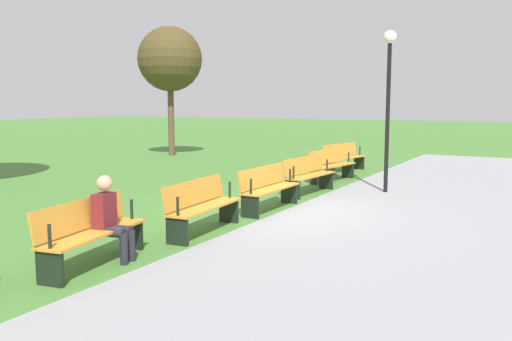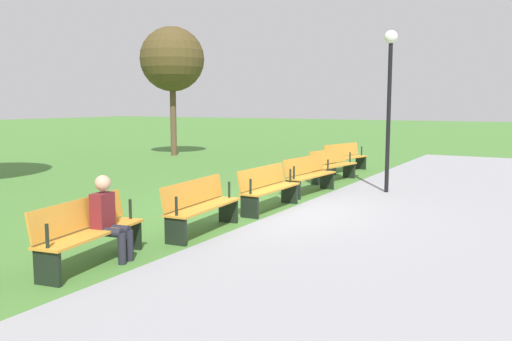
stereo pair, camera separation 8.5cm
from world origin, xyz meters
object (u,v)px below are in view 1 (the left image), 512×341
at_px(bench_1, 331,164).
at_px(bench_5, 90,231).
at_px(bench_3, 268,187).
at_px(lamp_post, 389,80).
at_px(bench_2, 308,174).
at_px(tree_1, 170,60).
at_px(person_seated, 110,216).
at_px(bench_4, 201,205).
at_px(bench_0, 343,157).

xyz_separation_m(bench_1, bench_5, (9.03, 0.00, 0.00)).
distance_m(bench_3, lamp_post, 4.34).
xyz_separation_m(bench_2, lamp_post, (-1.12, 1.61, 2.26)).
bearing_deg(bench_1, lamp_post, 67.68).
height_order(tree_1, lamp_post, tree_1).
relative_size(bench_2, lamp_post, 0.48).
bearing_deg(bench_5, bench_1, 171.09).
distance_m(bench_2, tree_1, 11.29).
relative_size(bench_1, lamp_post, 0.49).
bearing_deg(person_seated, bench_4, 166.45).
xyz_separation_m(bench_2, bench_3, (2.26, 0.09, 0.00)).
distance_m(bench_5, person_seated, 0.34).
height_order(bench_2, bench_3, same).
xyz_separation_m(bench_2, bench_5, (6.78, -0.26, 0.00)).
bearing_deg(bench_5, bench_4, 164.45).
xyz_separation_m(bench_4, tree_1, (-10.61, -8.85, 3.49)).
distance_m(bench_2, bench_5, 6.78).
height_order(bench_0, bench_1, same).
xyz_separation_m(bench_1, lamp_post, (1.13, 1.87, 2.26)).
height_order(bench_1, bench_4, same).
relative_size(bench_0, lamp_post, 0.49).
relative_size(bench_5, tree_1, 0.36).
distance_m(bench_0, bench_4, 9.02).
xyz_separation_m(person_seated, lamp_post, (-7.61, 1.77, 2.10)).
relative_size(bench_2, tree_1, 0.36).
xyz_separation_m(bench_4, person_seated, (1.97, -0.16, 0.16)).
relative_size(bench_0, bench_5, 1.00).
distance_m(bench_4, person_seated, 1.98).
bearing_deg(bench_3, bench_0, -173.35).
bearing_deg(bench_1, bench_2, 15.55).
xyz_separation_m(bench_5, person_seated, (-0.28, 0.10, 0.16)).
bearing_deg(bench_4, bench_5, -11.10).
distance_m(bench_1, bench_5, 9.03).
distance_m(bench_0, tree_1, 9.01).
bearing_deg(bench_4, bench_0, 179.98).
relative_size(bench_1, bench_3, 1.03).
distance_m(bench_5, lamp_post, 8.42).
bearing_deg(tree_1, person_seated, 34.63).
relative_size(bench_1, bench_2, 1.01).
distance_m(bench_1, bench_2, 2.26).
bearing_deg(bench_1, bench_0, -160.01).
distance_m(bench_4, bench_5, 2.26).
height_order(bench_0, bench_4, same).
bearing_deg(bench_4, bench_1, 177.76).
xyz_separation_m(bench_1, bench_3, (4.51, 0.35, 0.00)).
xyz_separation_m(bench_0, person_seated, (10.97, 0.54, 0.16)).
xyz_separation_m(bench_3, bench_4, (2.26, -0.09, 0.00)).
relative_size(bench_4, tree_1, 0.36).
bearing_deg(person_seated, bench_0, 173.90).
height_order(bench_5, person_seated, person_seated).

